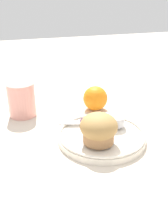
{
  "coord_description": "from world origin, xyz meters",
  "views": [
    {
      "loc": [
        -0.19,
        -0.48,
        0.31
      ],
      "look_at": [
        -0.02,
        0.03,
        0.06
      ],
      "focal_mm": 40.0,
      "sensor_mm": 36.0,
      "label": 1
    }
  ],
  "objects_px": {
    "butter_knife": "(91,122)",
    "orange_fruit": "(95,98)",
    "juice_glass": "(22,100)",
    "muffin": "(99,129)"
  },
  "relations": [
    {
      "from": "orange_fruit",
      "to": "juice_glass",
      "type": "relative_size",
      "value": 0.76
    },
    {
      "from": "muffin",
      "to": "juice_glass",
      "type": "distance_m",
      "value": 0.27
    },
    {
      "from": "muffin",
      "to": "butter_knife",
      "type": "relative_size",
      "value": 0.51
    },
    {
      "from": "butter_knife",
      "to": "orange_fruit",
      "type": "height_order",
      "value": "orange_fruit"
    },
    {
      "from": "muffin",
      "to": "juice_glass",
      "type": "relative_size",
      "value": 0.87
    },
    {
      "from": "orange_fruit",
      "to": "juice_glass",
      "type": "xyz_separation_m",
      "value": [
        -0.21,
        0.03,
        0.01
      ]
    },
    {
      "from": "orange_fruit",
      "to": "juice_glass",
      "type": "height_order",
      "value": "juice_glass"
    },
    {
      "from": "butter_knife",
      "to": "orange_fruit",
      "type": "xyz_separation_m",
      "value": [
        0.05,
        0.11,
        0.01
      ]
    },
    {
      "from": "butter_knife",
      "to": "juice_glass",
      "type": "height_order",
      "value": "juice_glass"
    },
    {
      "from": "muffin",
      "to": "orange_fruit",
      "type": "height_order",
      "value": "muffin"
    }
  ]
}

